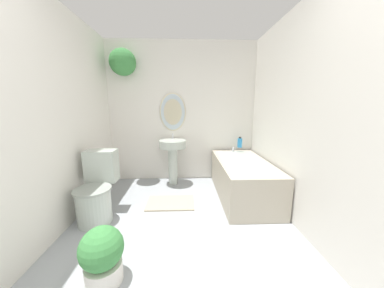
{
  "coord_description": "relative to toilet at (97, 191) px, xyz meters",
  "views": [
    {
      "loc": [
        0.04,
        -0.52,
        1.32
      ],
      "look_at": [
        0.13,
        1.8,
        0.86
      ],
      "focal_mm": 18.0,
      "sensor_mm": 36.0,
      "label": 1
    }
  ],
  "objects": [
    {
      "name": "wall_back",
      "position": [
        0.84,
        1.26,
        0.99
      ],
      "size": [
        2.64,
        0.42,
        2.4
      ],
      "color": "silver",
      "rests_on": "ground_plane"
    },
    {
      "name": "wall_left",
      "position": [
        -0.29,
        -0.19,
        0.86
      ],
      "size": [
        0.06,
        3.02,
        2.4
      ],
      "color": "silver",
      "rests_on": "ground_plane"
    },
    {
      "name": "bath_mat",
      "position": [
        0.84,
        0.3,
        -0.33
      ],
      "size": [
        0.64,
        0.41,
        0.02
      ],
      "color": "#B7A88E",
      "rests_on": "ground_plane"
    },
    {
      "name": "pedestal_sink",
      "position": [
        0.84,
        1.0,
        0.22
      ],
      "size": [
        0.44,
        0.44,
        0.86
      ],
      "color": "#B2BCB2",
      "rests_on": "ground_plane"
    },
    {
      "name": "shampoo_bottle",
      "position": [
        2.0,
        1.09,
        0.36
      ],
      "size": [
        0.08,
        0.08,
        0.18
      ],
      "color": "#2D84C6",
      "rests_on": "bathtub"
    },
    {
      "name": "potted_plant",
      "position": [
        0.42,
        -0.89,
        -0.11
      ],
      "size": [
        0.32,
        0.32,
        0.45
      ],
      "color": "silver",
      "rests_on": "ground_plane"
    },
    {
      "name": "wall_right",
      "position": [
        2.29,
        -0.19,
        0.86
      ],
      "size": [
        0.06,
        3.02,
        2.4
      ],
      "color": "silver",
      "rests_on": "ground_plane"
    },
    {
      "name": "toilet",
      "position": [
        0.0,
        0.0,
        0.0
      ],
      "size": [
        0.4,
        0.6,
        0.79
      ],
      "color": "#B2BCB2",
      "rests_on": "ground_plane"
    },
    {
      "name": "bathtub",
      "position": [
        1.89,
        0.5,
        -0.06
      ],
      "size": [
        0.7,
        1.42,
        0.62
      ],
      "color": "#B2A893",
      "rests_on": "ground_plane"
    }
  ]
}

